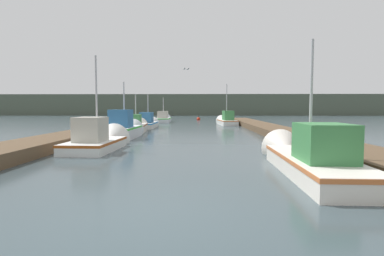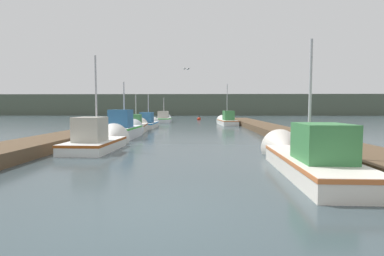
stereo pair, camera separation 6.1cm
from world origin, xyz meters
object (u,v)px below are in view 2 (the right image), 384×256
at_px(mooring_piling_0, 117,126).
at_px(fishing_boat_0, 304,156).
at_px(seagull_lead, 185,69).
at_px(fishing_boat_3, 136,126).
at_px(mooring_piling_1, 89,129).
at_px(channel_buoy, 199,119).
at_px(fishing_boat_1, 100,140).
at_px(fishing_boat_5, 226,121).
at_px(fishing_boat_2, 125,129).
at_px(fishing_boat_4, 149,123).
at_px(fishing_boat_6, 164,119).
at_px(seagull_1, 188,69).

bearing_deg(mooring_piling_0, fishing_boat_0, -54.20).
bearing_deg(seagull_lead, fishing_boat_3, -42.16).
relative_size(mooring_piling_1, channel_buoy, 1.32).
bearing_deg(channel_buoy, seagull_lead, -95.51).
distance_m(fishing_boat_1, fishing_boat_5, 20.68).
bearing_deg(channel_buoy, fishing_boat_2, -99.77).
height_order(fishing_boat_4, mooring_piling_0, fishing_boat_4).
xyz_separation_m(fishing_boat_1, fishing_boat_2, (-0.15, 5.07, 0.16)).
distance_m(fishing_boat_0, fishing_boat_3, 16.42).
bearing_deg(fishing_boat_0, channel_buoy, 96.79).
bearing_deg(fishing_boat_5, mooring_piling_1, -122.86).
distance_m(fishing_boat_2, fishing_boat_4, 9.45).
height_order(fishing_boat_2, mooring_piling_0, fishing_boat_2).
relative_size(fishing_boat_3, fishing_boat_4, 0.92).
distance_m(fishing_boat_4, fishing_boat_6, 10.33).
distance_m(fishing_boat_4, mooring_piling_0, 6.30).
bearing_deg(channel_buoy, mooring_piling_1, -101.45).
bearing_deg(fishing_boat_1, mooring_piling_0, 102.08).
height_order(fishing_boat_0, channel_buoy, fishing_boat_0).
distance_m(fishing_boat_6, mooring_piling_0, 16.56).
bearing_deg(fishing_boat_1, fishing_boat_4, 92.78).
xyz_separation_m(fishing_boat_1, fishing_boat_3, (-0.48, 10.02, 0.02)).
height_order(fishing_boat_0, fishing_boat_6, fishing_boat_0).
height_order(fishing_boat_3, mooring_piling_1, fishing_boat_3).
bearing_deg(channel_buoy, fishing_boat_5, -75.73).
relative_size(fishing_boat_3, seagull_lead, 9.17).
xyz_separation_m(fishing_boat_0, mooring_piling_1, (-9.02, 6.88, 0.28)).
relative_size(fishing_boat_0, seagull_lead, 11.39).
bearing_deg(seagull_lead, mooring_piling_0, -43.22).
distance_m(fishing_boat_3, seagull_lead, 9.20).
relative_size(fishing_boat_1, fishing_boat_6, 0.81).
bearing_deg(fishing_boat_3, mooring_piling_1, -102.72).
distance_m(fishing_boat_2, channel_buoy, 26.51).
distance_m(mooring_piling_0, mooring_piling_1, 5.75).
bearing_deg(channel_buoy, fishing_boat_4, -105.50).
bearing_deg(mooring_piling_1, fishing_boat_6, 86.52).
bearing_deg(fishing_boat_4, mooring_piling_1, -96.59).
distance_m(fishing_boat_2, fishing_boat_5, 16.11).
bearing_deg(seagull_1, fishing_boat_5, 112.86).
xyz_separation_m(fishing_boat_4, fishing_boat_6, (0.19, 10.32, 0.01)).
bearing_deg(mooring_piling_1, channel_buoy, 78.55).
xyz_separation_m(fishing_boat_0, fishing_boat_2, (-7.73, 9.36, 0.15)).
distance_m(fishing_boat_4, fishing_boat_5, 9.03).
bearing_deg(channel_buoy, fishing_boat_1, -97.94).
xyz_separation_m(fishing_boat_0, fishing_boat_4, (-7.86, 18.81, 0.02)).
relative_size(fishing_boat_1, fishing_boat_3, 0.91).
bearing_deg(seagull_1, fishing_boat_1, -43.97).
distance_m(fishing_boat_6, seagull_lead, 10.13).
bearing_deg(seagull_lead, channel_buoy, 159.40).
xyz_separation_m(mooring_piling_0, mooring_piling_1, (0.09, -5.75, 0.14)).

